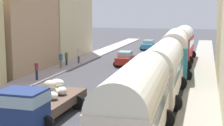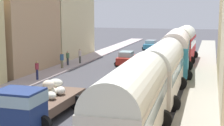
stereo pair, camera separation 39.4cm
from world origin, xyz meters
name	(u,v)px [view 1 (the left image)]	position (x,y,z in m)	size (l,w,h in m)	color
ground_plane	(133,68)	(0.00, 27.00, 0.00)	(154.00, 154.00, 0.00)	#403F45
sidewalk_left	(70,65)	(-7.25, 27.00, 0.07)	(2.50, 70.00, 0.14)	#B3A3A4
sidewalk_right	(203,71)	(7.25, 27.00, 0.07)	(2.50, 70.00, 0.14)	gray
building_left_2	(13,28)	(-11.31, 22.24, 4.40)	(6.18, 9.67, 8.74)	tan
building_left_3	(58,17)	(-11.20, 32.90, 5.20)	(5.94, 11.12, 10.33)	beige
parked_bus_0	(137,101)	(4.60, 6.50, 2.17)	(3.38, 8.97, 3.91)	beige
parked_bus_1	(162,68)	(4.60, 15.50, 2.18)	(3.30, 9.64, 3.95)	beige
parked_bus_2	(175,50)	(4.60, 24.50, 2.35)	(3.63, 8.87, 4.26)	teal
parked_bus_3	(182,42)	(4.60, 33.50, 2.33)	(3.37, 8.59, 4.19)	red
cargo_truck_0	(39,102)	(-1.25, 8.29, 1.17)	(3.14, 7.27, 2.25)	navy
car_0	(125,58)	(-1.23, 28.55, 0.79)	(2.26, 3.70, 1.58)	#B32B20
car_1	(149,45)	(-1.23, 44.28, 0.76)	(2.31, 3.94, 1.50)	#3891BD
car_2	(112,96)	(1.89, 12.17, 0.79)	(2.18, 3.73, 1.60)	black
car_3	(165,49)	(1.90, 39.59, 0.78)	(2.38, 3.94, 1.54)	#2B2731
pedestrian_0	(79,55)	(-6.51, 27.84, 1.03)	(0.44, 0.44, 1.80)	#42453F
pedestrian_1	(37,70)	(-6.64, 18.15, 1.05)	(0.38, 0.38, 1.81)	#20244B
pedestrian_2	(66,58)	(-7.27, 26.13, 0.97)	(0.51, 0.51, 1.70)	#2B333F
pedestrian_3	(61,60)	(-7.07, 24.19, 1.03)	(0.45, 0.45, 1.82)	#7C7658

